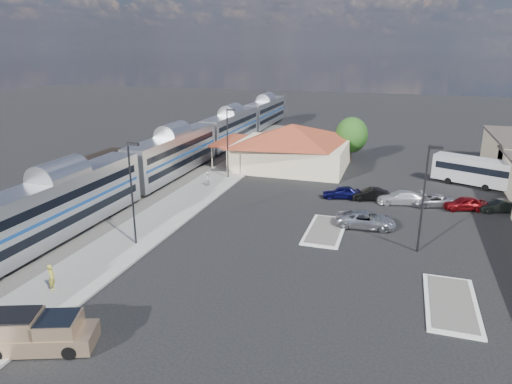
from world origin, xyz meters
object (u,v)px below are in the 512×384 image
(suv, at_px, (366,220))
(coach_bus, at_px, (481,171))
(station_depot, at_px, (291,146))
(pickup_truck, at_px, (39,333))

(suv, height_order, coach_bus, coach_bus)
(coach_bus, bearing_deg, suv, 169.42)
(station_depot, height_order, pickup_truck, station_depot)
(suv, bearing_deg, pickup_truck, 142.99)
(pickup_truck, distance_m, suv, 28.89)
(station_depot, relative_size, coach_bus, 1.68)
(station_depot, distance_m, suv, 23.33)
(suv, bearing_deg, station_depot, 27.55)
(pickup_truck, distance_m, coach_bus, 50.10)
(coach_bus, bearing_deg, station_depot, 108.15)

